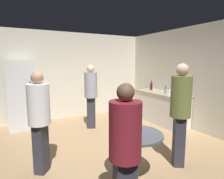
{
  "coord_description": "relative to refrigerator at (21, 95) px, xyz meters",
  "views": [
    {
      "loc": [
        -1.63,
        -3.42,
        1.78
      ],
      "look_at": [
        0.36,
        0.27,
        1.18
      ],
      "focal_mm": 30.91,
      "sensor_mm": 36.0,
      "label": 1
    }
  ],
  "objects": [
    {
      "name": "wall_side_right",
      "position": [
        3.99,
        -2.2,
        0.45
      ],
      "size": [
        0.06,
        5.2,
        2.7
      ],
      "primitive_type": "cube",
      "color": "beige",
      "rests_on": "ground_plane"
    },
    {
      "name": "refrigerator",
      "position": [
        0.0,
        0.0,
        0.0
      ],
      "size": [
        0.7,
        0.68,
        1.8
      ],
      "color": "silver",
      "rests_on": "ground_plane"
    },
    {
      "name": "kitchen_counter",
      "position": [
        3.64,
        -1.41,
        -0.45
      ],
      "size": [
        0.64,
        1.76,
        0.9
      ],
      "color": "beige",
      "rests_on": "ground_plane"
    },
    {
      "name": "wall_back",
      "position": [
        1.36,
        0.43,
        0.45
      ],
      "size": [
        5.32,
        0.06,
        2.7
      ],
      "primitive_type": "cube",
      "color": "beige",
      "rests_on": "ground_plane"
    },
    {
      "name": "person_in_white_shirt",
      "position": [
        0.11,
        -2.5,
        0.06
      ],
      "size": [
        0.48,
        0.48,
        1.64
      ],
      "rotation": [
        0.0,
        0.0,
        -0.67
      ],
      "color": "#2D2D38",
      "rests_on": "ground_plane"
    },
    {
      "name": "wine_bottle_on_counter",
      "position": [
        3.71,
        -0.87,
        0.12
      ],
      "size": [
        0.08,
        0.08,
        0.31
      ],
      "color": "#3F141E",
      "rests_on": "kitchen_counter"
    },
    {
      "name": "plastic_cup_red",
      "position": [
        1.39,
        -3.2,
        -0.11
      ],
      "size": [
        0.08,
        0.08,
        0.11
      ],
      "primitive_type": "cylinder",
      "color": "red",
      "rests_on": "foreground_table"
    },
    {
      "name": "ground_plane",
      "position": [
        1.36,
        -2.2,
        -0.95
      ],
      "size": [
        5.2,
        5.2,
        0.1
      ],
      "primitive_type": "cube",
      "color": "#9E7C56"
    },
    {
      "name": "beer_bottle_brown",
      "position": [
        1.49,
        -3.22,
        -0.08
      ],
      "size": [
        0.06,
        0.06,
        0.23
      ],
      "color": "#593314",
      "rests_on": "foreground_table"
    },
    {
      "name": "foreground_table",
      "position": [
        1.33,
        -3.4,
        -0.27
      ],
      "size": [
        0.8,
        0.8,
        0.73
      ],
      "color": "#4C515B",
      "rests_on": "ground_plane"
    },
    {
      "name": "person_in_maroon_shirt",
      "position": [
        0.75,
        -4.02,
        0.02
      ],
      "size": [
        0.4,
        0.4,
        1.57
      ],
      "rotation": [
        0.0,
        0.0,
        1.36
      ],
      "color": "#2D2D38",
      "rests_on": "ground_plane"
    },
    {
      "name": "person_in_gray_shirt",
      "position": [
        1.64,
        -0.89,
        0.1
      ],
      "size": [
        0.45,
        0.45,
        1.71
      ],
      "rotation": [
        0.0,
        0.0,
        -2.02
      ],
      "color": "#2D2D38",
      "rests_on": "ground_plane"
    },
    {
      "name": "person_in_olive_shirt",
      "position": [
        2.23,
        -3.39,
        0.13
      ],
      "size": [
        0.47,
        0.47,
        1.76
      ],
      "rotation": [
        0.0,
        0.0,
        -3.73
      ],
      "color": "#2D2D38",
      "rests_on": "ground_plane"
    },
    {
      "name": "beer_bottle_on_counter",
      "position": [
        3.68,
        -1.54,
        0.08
      ],
      "size": [
        0.06,
        0.06,
        0.23
      ],
      "color": "#26662D",
      "rests_on": "kitchen_counter"
    },
    {
      "name": "kettle",
      "position": [
        3.59,
        -1.73,
        0.07
      ],
      "size": [
        0.24,
        0.17,
        0.18
      ],
      "color": "#B2B2B7",
      "rests_on": "kitchen_counter"
    },
    {
      "name": "beer_bottle_amber",
      "position": [
        1.28,
        -3.52,
        -0.08
      ],
      "size": [
        0.06,
        0.06,
        0.23
      ],
      "color": "#8C5919",
      "rests_on": "foreground_table"
    }
  ]
}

